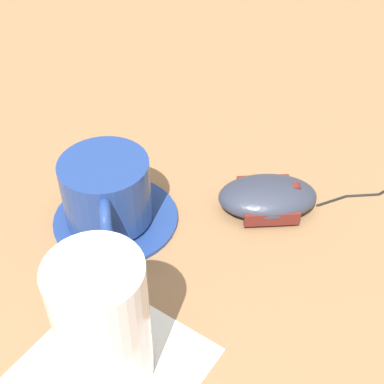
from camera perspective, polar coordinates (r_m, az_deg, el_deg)
ground_plane at (r=0.49m, az=2.52°, el=-9.58°), size 3.00×3.00×0.00m
saucer at (r=0.54m, az=-8.13°, el=-2.66°), size 0.12×0.12×0.01m
coffee_cup at (r=0.51m, az=-9.10°, el=0.04°), size 0.09×0.11×0.07m
computer_mouse at (r=0.55m, az=8.07°, el=-0.51°), size 0.11×0.09×0.03m
napkin_under_glass at (r=0.44m, az=-8.68°, el=-18.11°), size 0.17×0.17×0.00m
drinking_glass at (r=0.39m, az=-9.53°, el=-13.54°), size 0.07×0.07×0.12m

